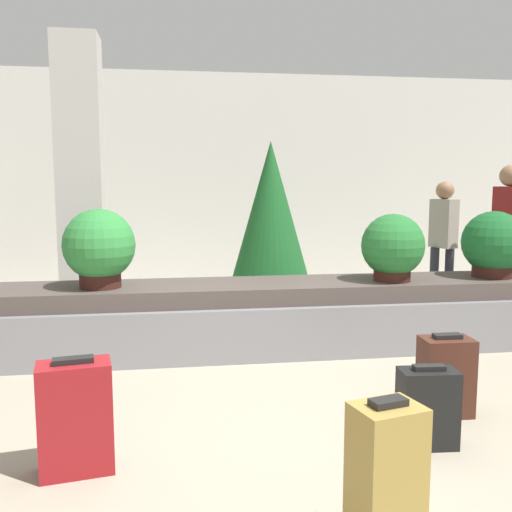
# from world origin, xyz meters

# --- Properties ---
(ground_plane) EXTENTS (18.00, 18.00, 0.00)m
(ground_plane) POSITION_xyz_m (0.00, 0.00, 0.00)
(ground_plane) COLOR #9E937F
(back_wall) EXTENTS (18.00, 0.06, 3.20)m
(back_wall) POSITION_xyz_m (0.00, 5.37, 1.60)
(back_wall) COLOR silver
(back_wall) RESTS_ON ground_plane
(carousel) EXTENTS (8.44, 0.91, 0.64)m
(carousel) POSITION_xyz_m (0.00, 1.76, 0.31)
(carousel) COLOR gray
(carousel) RESTS_ON ground_plane
(pillar) EXTENTS (0.50, 0.50, 3.20)m
(pillar) POSITION_xyz_m (-1.79, 3.38, 1.60)
(pillar) COLOR beige
(pillar) RESTS_ON ground_plane
(suitcase_0) EXTENTS (0.35, 0.24, 0.56)m
(suitcase_0) POSITION_xyz_m (1.05, 0.06, 0.27)
(suitcase_0) COLOR #472319
(suitcase_0) RESTS_ON ground_plane
(suitcase_1) EXTENTS (0.35, 0.21, 0.50)m
(suitcase_1) POSITION_xyz_m (0.72, -0.36, 0.24)
(suitcase_1) COLOR black
(suitcase_1) RESTS_ON ground_plane
(suitcase_2) EXTENTS (0.32, 0.28, 0.70)m
(suitcase_2) POSITION_xyz_m (0.09, -1.30, 0.34)
(suitcase_2) COLOR #A3843D
(suitcase_2) RESTS_ON ground_plane
(suitcase_3) EXTENTS (0.42, 0.28, 0.64)m
(suitcase_3) POSITION_xyz_m (-1.30, -0.37, 0.31)
(suitcase_3) COLOR maroon
(suitcase_3) RESTS_ON ground_plane
(potted_plant_0) EXTENTS (0.59, 0.59, 0.64)m
(potted_plant_0) POSITION_xyz_m (1.29, 1.67, 0.95)
(potted_plant_0) COLOR #381914
(potted_plant_0) RESTS_ON carousel
(potted_plant_1) EXTENTS (0.63, 0.63, 0.70)m
(potted_plant_1) POSITION_xyz_m (-1.41, 1.72, 0.99)
(potted_plant_1) COLOR #381914
(potted_plant_1) RESTS_ON carousel
(potted_plant_2) EXTENTS (0.61, 0.61, 0.65)m
(potted_plant_2) POSITION_xyz_m (2.35, 1.73, 0.96)
(potted_plant_2) COLOR #381914
(potted_plant_2) RESTS_ON carousel
(traveler_0) EXTENTS (0.31, 0.36, 1.58)m
(traveler_0) POSITION_xyz_m (2.57, 3.22, 0.93)
(traveler_0) COLOR #282833
(traveler_0) RESTS_ON ground_plane
(traveler_1) EXTENTS (0.31, 0.37, 1.77)m
(traveler_1) POSITION_xyz_m (3.10, 2.69, 1.07)
(traveler_1) COLOR #282833
(traveler_1) RESTS_ON ground_plane
(decorated_tree) EXTENTS (1.05, 1.05, 2.04)m
(decorated_tree) POSITION_xyz_m (0.36, 3.07, 1.11)
(decorated_tree) COLOR #4C331E
(decorated_tree) RESTS_ON ground_plane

